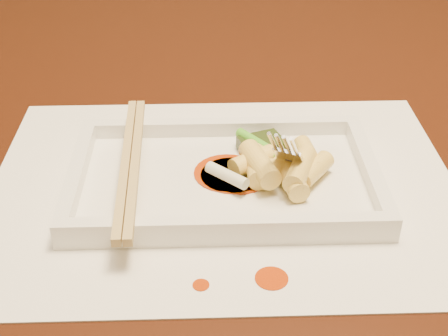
{
  "coord_description": "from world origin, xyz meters",
  "views": [
    {
      "loc": [
        -0.11,
        -0.58,
        1.06
      ],
      "look_at": [
        -0.1,
        -0.14,
        0.77
      ],
      "focal_mm": 50.0,
      "sensor_mm": 36.0,
      "label": 1
    }
  ],
  "objects_px": {
    "table": "(307,186)",
    "plate_base": "(224,182)",
    "chopstick_a": "(126,162)",
    "placemat": "(224,186)",
    "fork": "(309,89)"
  },
  "relations": [
    {
      "from": "table",
      "to": "plate_base",
      "type": "height_order",
      "value": "plate_base"
    },
    {
      "from": "chopstick_a",
      "to": "placemat",
      "type": "bearing_deg",
      "value": 0.0
    },
    {
      "from": "fork",
      "to": "chopstick_a",
      "type": "bearing_deg",
      "value": -173.25
    },
    {
      "from": "plate_base",
      "to": "chopstick_a",
      "type": "xyz_separation_m",
      "value": [
        -0.08,
        0.0,
        0.02
      ]
    },
    {
      "from": "fork",
      "to": "plate_base",
      "type": "bearing_deg",
      "value": -165.58
    },
    {
      "from": "table",
      "to": "plate_base",
      "type": "xyz_separation_m",
      "value": [
        -0.1,
        -0.14,
        0.11
      ]
    },
    {
      "from": "plate_base",
      "to": "placemat",
      "type": "bearing_deg",
      "value": 180.0
    },
    {
      "from": "plate_base",
      "to": "fork",
      "type": "bearing_deg",
      "value": 14.42
    },
    {
      "from": "plate_base",
      "to": "chopstick_a",
      "type": "height_order",
      "value": "chopstick_a"
    },
    {
      "from": "table",
      "to": "placemat",
      "type": "distance_m",
      "value": 0.2
    },
    {
      "from": "placemat",
      "to": "fork",
      "type": "xyz_separation_m",
      "value": [
        0.07,
        0.02,
        0.08
      ]
    },
    {
      "from": "plate_base",
      "to": "chopstick_a",
      "type": "distance_m",
      "value": 0.08
    },
    {
      "from": "fork",
      "to": "placemat",
      "type": "bearing_deg",
      "value": -165.58
    },
    {
      "from": "table",
      "to": "fork",
      "type": "xyz_separation_m",
      "value": [
        -0.03,
        -0.12,
        0.18
      ]
    },
    {
      "from": "placemat",
      "to": "plate_base",
      "type": "bearing_deg",
      "value": 0.0
    }
  ]
}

